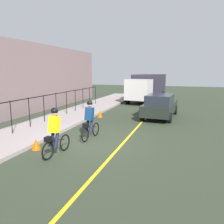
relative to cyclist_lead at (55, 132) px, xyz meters
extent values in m
plane|color=#2E3728|center=(1.86, -0.41, -0.91)|extent=(80.00, 80.00, 0.00)
cube|color=yellow|center=(1.86, -2.01, -0.91)|extent=(36.00, 0.12, 0.01)
cube|color=gray|center=(1.86, 2.99, -0.84)|extent=(40.00, 3.20, 0.15)
cylinder|color=black|center=(1.54, 3.39, 0.04)|extent=(0.04, 0.04, 1.60)
cylinder|color=black|center=(2.86, 3.39, 0.04)|extent=(0.04, 0.04, 1.60)
cylinder|color=black|center=(4.18, 3.39, 0.04)|extent=(0.04, 0.04, 1.60)
cylinder|color=black|center=(5.50, 3.39, 0.04)|extent=(0.04, 0.04, 1.60)
cylinder|color=black|center=(6.82, 3.39, 0.04)|extent=(0.04, 0.04, 1.60)
cylinder|color=black|center=(8.13, 3.39, 0.04)|extent=(0.04, 0.04, 1.60)
cylinder|color=black|center=(9.45, 3.39, 0.04)|extent=(0.04, 0.04, 1.60)
cylinder|color=black|center=(10.77, 3.39, 0.04)|extent=(0.04, 0.04, 1.60)
cylinder|color=black|center=(12.09, 3.39, 0.04)|extent=(0.04, 0.04, 1.60)
cube|color=black|center=(2.86, 3.39, 0.79)|extent=(18.46, 0.04, 0.04)
torus|color=black|center=(0.60, -0.05, -0.58)|extent=(0.66, 0.11, 0.66)
torus|color=black|center=(-0.44, 0.03, -0.58)|extent=(0.66, 0.11, 0.66)
cube|color=black|center=(0.08, -0.01, -0.33)|extent=(0.93, 0.11, 0.24)
cylinder|color=black|center=(-0.07, 0.01, -0.18)|extent=(0.03, 0.03, 0.35)
cube|color=yellow|center=(-0.02, 0.00, 0.29)|extent=(0.37, 0.38, 0.63)
sphere|color=tan|center=(0.03, 0.00, 0.71)|extent=(0.22, 0.22, 0.22)
sphere|color=black|center=(0.03, 0.00, 0.78)|extent=(0.26, 0.26, 0.26)
cylinder|color=#191E38|center=(-0.03, 0.10, -0.23)|extent=(0.34, 0.15, 0.65)
cylinder|color=#191E38|center=(-0.05, -0.10, -0.23)|extent=(0.34, 0.15, 0.65)
cube|color=black|center=(-0.39, 0.03, -0.16)|extent=(0.25, 0.22, 0.18)
torus|color=black|center=(2.90, -0.43, -0.58)|extent=(0.66, 0.11, 0.66)
torus|color=black|center=(1.85, -0.35, -0.58)|extent=(0.66, 0.11, 0.66)
cube|color=black|center=(2.37, -0.39, -0.33)|extent=(0.93, 0.11, 0.24)
cylinder|color=black|center=(2.23, -0.38, -0.18)|extent=(0.03, 0.03, 0.35)
cube|color=#0F2D4F|center=(2.27, -0.39, 0.29)|extent=(0.37, 0.38, 0.63)
sphere|color=tan|center=(2.32, -0.39, 0.71)|extent=(0.22, 0.22, 0.22)
sphere|color=black|center=(2.32, -0.39, 0.78)|extent=(0.26, 0.26, 0.26)
cylinder|color=#191E38|center=(2.26, -0.28, -0.23)|extent=(0.34, 0.15, 0.65)
cylinder|color=#191E38|center=(2.25, -0.48, -0.23)|extent=(0.34, 0.15, 0.65)
cube|color=black|center=(1.90, -0.36, -0.16)|extent=(0.25, 0.22, 0.18)
cube|color=black|center=(8.42, -2.91, -0.24)|extent=(4.51, 2.08, 0.70)
cube|color=#1E232D|center=(8.22, -2.89, 0.39)|extent=(2.56, 1.74, 0.56)
cylinder|color=black|center=(9.97, -2.15, -0.59)|extent=(0.65, 0.26, 0.64)
cylinder|color=black|center=(9.86, -3.85, -0.59)|extent=(0.65, 0.26, 0.64)
cylinder|color=black|center=(6.98, -1.96, -0.59)|extent=(0.65, 0.26, 0.64)
cylinder|color=black|center=(6.87, -3.66, -0.59)|extent=(0.65, 0.26, 0.64)
cube|color=#272232|center=(16.98, -0.78, 0.72)|extent=(5.02, 2.98, 2.30)
cube|color=beige|center=(13.59, -0.35, 0.52)|extent=(2.08, 2.42, 1.90)
cylinder|color=black|center=(13.59, -1.48, -0.43)|extent=(0.99, 0.42, 0.96)
cylinder|color=black|center=(13.87, 0.75, -0.43)|extent=(0.99, 0.42, 0.96)
cylinder|color=black|center=(17.90, -2.02, -0.43)|extent=(0.99, 0.42, 0.96)
cylinder|color=black|center=(18.18, 0.20, -0.43)|extent=(0.99, 0.42, 0.96)
cone|color=#E84E02|center=(7.18, 1.03, -0.67)|extent=(0.36, 0.36, 0.48)
cone|color=#EC5105|center=(0.33, 1.12, -0.68)|extent=(0.36, 0.36, 0.45)
camera|label=1|loc=(-6.93, -4.52, 2.22)|focal=35.95mm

